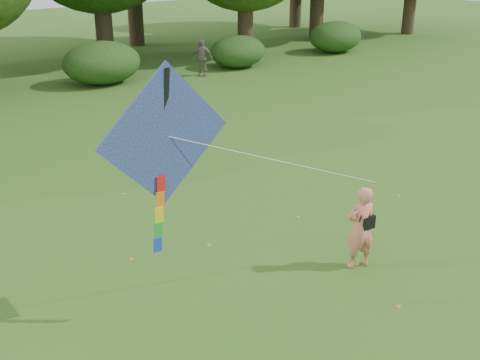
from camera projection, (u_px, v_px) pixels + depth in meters
ground at (341, 272)px, 11.66m from camera, size 100.00×100.00×0.00m
man_kite_flyer at (360, 228)px, 11.56m from camera, size 0.69×0.53×1.69m
bystander_right at (202, 58)px, 28.01m from camera, size 1.00×1.00×1.71m
crossbody_bag at (366, 221)px, 11.56m from camera, size 0.43×0.20×0.69m
flying_kite at (165, 139)px, 9.15m from camera, size 5.20×0.94×3.10m
shrub_band at (19, 76)px, 24.20m from camera, size 39.15×3.22×1.88m
fallen_leaves at (250, 231)px, 13.29m from camera, size 7.66×11.46×0.01m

